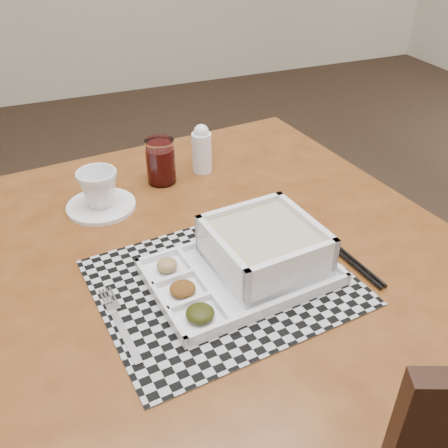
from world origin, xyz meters
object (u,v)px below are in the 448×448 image
(serving_tray, at_px, (256,255))
(juice_glass, at_px, (161,163))
(creamer_bottle, at_px, (202,149))
(dining_table, at_px, (204,276))
(cup, at_px, (98,188))

(serving_tray, xyz_separation_m, juice_glass, (-0.06, 0.39, 0.01))
(creamer_bottle, bearing_deg, serving_tray, -96.11)
(dining_table, xyz_separation_m, creamer_bottle, (0.11, 0.30, 0.13))
(dining_table, distance_m, cup, 0.30)
(cup, xyz_separation_m, creamer_bottle, (0.26, 0.08, 0.01))
(serving_tray, xyz_separation_m, cup, (-0.22, 0.32, 0.01))
(serving_tray, distance_m, cup, 0.39)
(juice_glass, xyz_separation_m, creamer_bottle, (0.11, 0.02, 0.01))
(juice_glass, distance_m, creamer_bottle, 0.11)
(serving_tray, xyz_separation_m, creamer_bottle, (0.04, 0.40, 0.02))
(cup, xyz_separation_m, juice_glass, (0.16, 0.06, -0.00))
(dining_table, bearing_deg, cup, 126.04)
(serving_tray, relative_size, juice_glass, 3.19)
(dining_table, bearing_deg, serving_tray, -58.97)
(serving_tray, height_order, cup, same)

